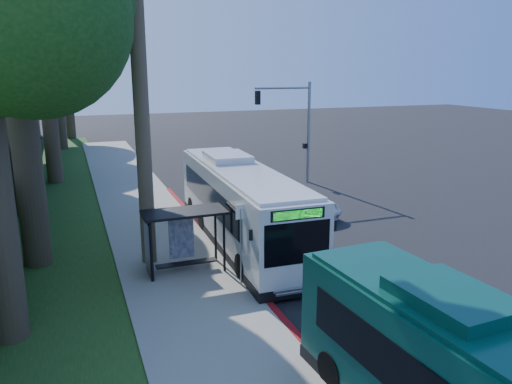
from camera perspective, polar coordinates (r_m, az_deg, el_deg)
name	(u,v)px	position (r m, az deg, el deg)	size (l,w,h in m)	color
ground	(310,231)	(25.11, 6.23, -4.42)	(140.00, 140.00, 0.00)	black
sidewalk	(165,248)	(22.87, -10.41, -6.27)	(4.50, 70.00, 0.12)	gray
red_curb	(242,274)	(19.79, -1.58, -9.30)	(0.25, 30.00, 0.13)	maroon
grass_verge	(32,230)	(27.41, -24.20, -3.95)	(8.00, 70.00, 0.06)	#234719
bus_shelter	(178,229)	(19.65, -8.96, -4.22)	(3.20, 1.51, 2.55)	black
stop_sign_pole	(241,234)	(18.06, -1.78, -4.77)	(0.35, 0.06, 3.17)	gray
traffic_signal_pole	(295,120)	(34.66, 4.53, 8.19)	(4.10, 0.30, 7.00)	gray
tree_2	(42,28)	(37.27, -23.23, 16.87)	(8.82, 8.40, 15.12)	#382B1E
tree_3	(17,14)	(45.45, -25.69, 17.83)	(10.08, 9.60, 17.28)	#382B1E
tree_4	(55,48)	(53.20, -22.03, 14.97)	(8.40, 8.00, 14.14)	#382B1E
tree_5	(66,58)	(61.18, -20.92, 14.08)	(7.35, 7.00, 12.86)	#382B1E
white_bus	(240,203)	(22.91, -1.84, -1.24)	(3.13, 12.96, 3.84)	silver
pickup	(301,203)	(27.55, 5.18, -1.23)	(2.29, 4.96, 1.38)	silver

